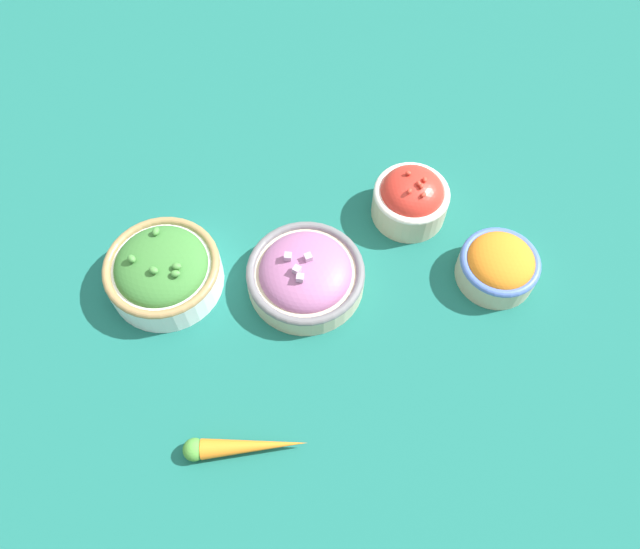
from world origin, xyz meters
TOP-DOWN VIEW (x-y plane):
  - ground_plane at (0.00, 0.00)m, footprint 3.00×3.00m
  - bowl_carrots at (-0.20, 0.15)m, footprint 0.11×0.11m
  - bowl_red_onion at (0.01, -0.01)m, footprint 0.16×0.16m
  - bowl_broccoli at (0.16, -0.14)m, footprint 0.16×0.16m
  - bowl_cherry_tomatoes at (-0.18, -0.01)m, footprint 0.11×0.11m
  - loose_carrot at (0.22, 0.11)m, footprint 0.13×0.11m

SIDE VIEW (x-z plane):
  - ground_plane at x=0.00m, z-range 0.00..0.00m
  - loose_carrot at x=0.22m, z-range 0.00..0.03m
  - bowl_red_onion at x=0.01m, z-range -0.01..0.06m
  - bowl_carrots at x=-0.20m, z-range 0.00..0.06m
  - bowl_broccoli at x=0.16m, z-range -0.01..0.07m
  - bowl_cherry_tomatoes at x=-0.18m, z-range -0.01..0.08m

